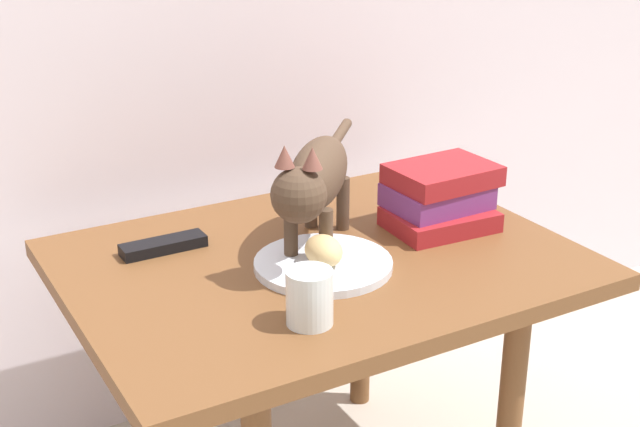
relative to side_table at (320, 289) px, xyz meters
The scene contains 7 objects.
side_table is the anchor object (origin of this frame).
plate 0.08m from the side_table, 113.01° to the right, with size 0.23×0.23×0.01m, color silver.
bread_roll 0.12m from the side_table, 114.16° to the right, with size 0.08×0.06×0.05m, color #E0BC7A.
cat 0.20m from the side_table, 77.50° to the left, with size 0.34×0.38×0.23m.
book_stack 0.29m from the side_table, ahead, with size 0.21×0.16×0.12m.
candle_jar 0.26m from the side_table, 123.35° to the right, with size 0.07×0.07×0.08m.
tv_remote 0.28m from the side_table, 145.16° to the left, with size 0.15×0.04×0.02m, color black.
Camera 1 is at (-0.68, -1.19, 1.14)m, focal length 49.00 mm.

